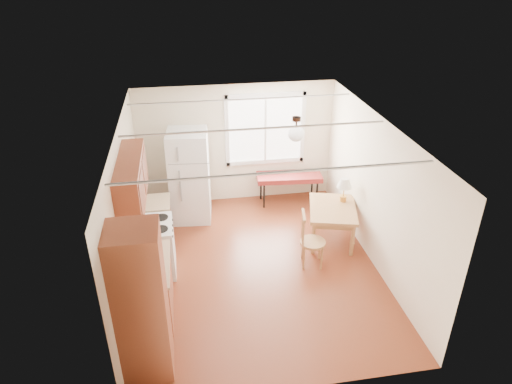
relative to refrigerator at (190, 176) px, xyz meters
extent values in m
cube|color=#521F11|center=(1.00, -1.85, -0.91)|extent=(4.60, 5.60, 0.12)
cube|color=white|center=(1.00, -1.85, 1.59)|extent=(4.60, 5.60, 0.12)
cube|color=beige|center=(1.00, 0.65, 0.34)|extent=(4.60, 0.10, 2.50)
cube|color=beige|center=(1.00, -4.35, 0.34)|extent=(4.60, 0.10, 2.50)
cube|color=beige|center=(-1.00, -1.85, 0.34)|extent=(0.10, 5.60, 2.50)
cube|color=beige|center=(3.00, -1.85, 0.34)|extent=(0.10, 5.60, 2.50)
cube|color=brown|center=(-0.70, -3.70, 0.14)|extent=(0.60, 0.60, 2.10)
cube|color=brown|center=(-0.70, -2.70, -0.48)|extent=(0.60, 1.10, 0.86)
cube|color=tan|center=(-0.69, -2.70, -0.03)|extent=(0.62, 1.14, 0.04)
cube|color=white|center=(-0.67, -1.65, -0.46)|extent=(0.65, 0.76, 0.90)
cube|color=brown|center=(-0.70, -0.90, -0.48)|extent=(0.60, 0.60, 0.86)
cube|color=brown|center=(-0.83, -2.00, 0.94)|extent=(0.33, 1.60, 0.70)
cube|color=white|center=(1.60, 0.63, 0.64)|extent=(1.50, 0.02, 1.35)
cylinder|color=black|center=(1.70, -1.45, 1.55)|extent=(0.14, 0.14, 0.06)
cylinder|color=black|center=(1.70, -1.45, 1.45)|extent=(0.03, 0.03, 0.16)
sphere|color=white|center=(1.70, -1.45, 1.31)|extent=(0.26, 0.26, 0.26)
cube|color=white|center=(0.00, 0.00, 0.00)|extent=(0.82, 0.82, 1.82)
cube|color=gray|center=(0.00, -0.37, 0.43)|extent=(0.75, 0.02, 0.02)
cube|color=gray|center=(-0.19, -0.39, 0.18)|extent=(0.03, 0.03, 1.09)
cube|color=maroon|center=(2.06, 0.32, -0.34)|extent=(1.39, 0.61, 0.10)
cylinder|color=black|center=(1.50, 0.13, -0.65)|extent=(0.04, 0.04, 0.52)
cylinder|color=black|center=(2.63, 0.13, -0.65)|extent=(0.04, 0.04, 0.52)
cylinder|color=black|center=(1.50, 0.51, -0.65)|extent=(0.04, 0.04, 0.52)
cylinder|color=black|center=(2.63, 0.51, -0.65)|extent=(0.04, 0.04, 0.52)
cube|color=olive|center=(2.50, -1.25, -0.26)|extent=(1.07, 1.26, 0.06)
cube|color=olive|center=(2.50, -1.25, -0.34)|extent=(0.95, 1.14, 0.10)
cylinder|color=olive|center=(2.05, -1.62, -0.60)|extent=(0.07, 0.07, 0.62)
cylinder|color=olive|center=(2.71, -1.80, -0.60)|extent=(0.07, 0.07, 0.62)
cylinder|color=olive|center=(2.29, -0.71, -0.60)|extent=(0.07, 0.07, 0.62)
cylinder|color=olive|center=(2.95, -0.88, -0.60)|extent=(0.07, 0.07, 0.62)
cylinder|color=olive|center=(1.95, -1.93, -0.47)|extent=(0.43, 0.43, 0.05)
cylinder|color=olive|center=(1.77, -2.05, -0.69)|extent=(0.04, 0.04, 0.44)
cylinder|color=olive|center=(2.06, -2.10, -0.69)|extent=(0.04, 0.04, 0.44)
cylinder|color=olive|center=(1.83, -1.76, -0.69)|extent=(0.04, 0.04, 0.44)
cylinder|color=olive|center=(2.12, -1.81, -0.69)|extent=(0.04, 0.04, 0.44)
cylinder|color=#BA893B|center=(2.76, -1.05, -0.18)|extent=(0.12, 0.12, 0.11)
cylinder|color=#BA893B|center=(2.76, -1.05, -0.03)|extent=(0.02, 0.02, 0.18)
cone|color=white|center=(2.76, -1.05, 0.14)|extent=(0.27, 0.27, 0.18)
cube|color=black|center=(-0.72, -3.15, 0.03)|extent=(0.25, 0.27, 0.08)
cube|color=black|center=(-0.72, -3.25, 0.22)|extent=(0.20, 0.12, 0.29)
cylinder|color=black|center=(-0.72, -3.10, 0.13)|extent=(0.14, 0.14, 0.12)
cylinder|color=red|center=(-0.79, -2.30, 0.06)|extent=(0.10, 0.10, 0.15)
sphere|color=red|center=(-0.79, -2.30, 0.16)|extent=(0.05, 0.05, 0.05)
camera|label=1|loc=(-0.04, -8.04, 3.86)|focal=32.00mm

